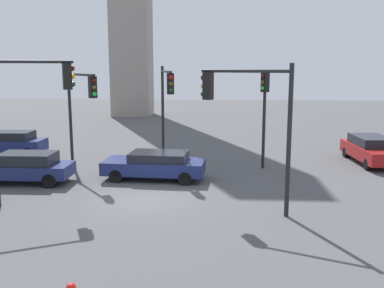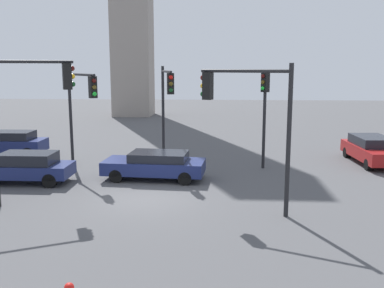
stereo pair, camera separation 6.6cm
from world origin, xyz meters
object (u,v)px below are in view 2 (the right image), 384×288
traffic_light_0 (265,102)px  traffic_light_3 (81,99)px  traffic_light_2 (29,100)px  car_1 (12,143)px  traffic_light_1 (247,107)px  car_4 (155,165)px  car_0 (372,149)px  car_2 (25,167)px  traffic_light_4 (166,95)px

traffic_light_0 → traffic_light_3: bearing=-36.8°
traffic_light_2 → car_1: 10.27m
traffic_light_1 → car_4: bearing=-22.9°
traffic_light_0 → car_0: traffic_light_0 is taller
traffic_light_2 → car_0: (15.47, 7.97, -3.23)m
car_0 → car_2: size_ratio=1.13×
traffic_light_4 → car_4: (-0.19, -2.97, -3.07)m
traffic_light_3 → car_0: 15.70m
traffic_light_3 → traffic_light_2: bearing=-40.2°
traffic_light_1 → traffic_light_3: (-7.84, 5.68, -0.15)m
traffic_light_1 → car_2: (-9.74, 3.20, -3.05)m
traffic_light_3 → car_0: traffic_light_3 is taller
car_1 → car_2: size_ratio=0.92×
traffic_light_1 → traffic_light_4: (-3.77, 7.19, -0.01)m
traffic_light_0 → traffic_light_2: 11.39m
traffic_light_1 → car_0: 11.56m
traffic_light_2 → traffic_light_1: bearing=-30.0°
traffic_light_2 → traffic_light_4: size_ratio=1.09×
traffic_light_2 → car_4: traffic_light_2 is taller
car_2 → car_4: bearing=-170.7°
car_2 → traffic_light_0: bearing=-162.5°
car_2 → car_4: size_ratio=0.89×
traffic_light_0 → traffic_light_4: traffic_light_4 is taller
car_0 → traffic_light_0: bearing=-78.9°
traffic_light_0 → traffic_light_4: bearing=-48.1°
traffic_light_3 → car_4: (3.88, -1.46, -2.93)m
traffic_light_4 → car_4: size_ratio=1.09×
traffic_light_1 → traffic_light_4: size_ratio=1.02×
traffic_light_4 → car_1: bearing=-112.6°
car_0 → car_2: 17.87m
traffic_light_3 → traffic_light_4: traffic_light_4 is taller
traffic_light_1 → car_4: 6.56m
traffic_light_0 → car_0: size_ratio=1.02×
traffic_light_1 → car_4: size_ratio=1.11×
traffic_light_4 → car_2: bearing=-69.0°
traffic_light_0 → traffic_light_3: 9.20m
traffic_light_2 → car_4: 6.52m
traffic_light_2 → car_0: 17.70m
traffic_light_2 → car_2: bearing=93.4°
traffic_light_0 → car_0: bearing=150.3°
traffic_light_4 → traffic_light_2: bearing=-45.4°
traffic_light_3 → car_1: bearing=-158.0°
car_2 → traffic_light_4: bearing=-147.0°
car_4 → traffic_light_0: bearing=-149.4°
traffic_light_4 → car_0: (11.13, 1.20, -3.01)m
traffic_light_0 → car_4: traffic_light_0 is taller
traffic_light_3 → car_1: 6.74m
traffic_light_3 → car_2: traffic_light_3 is taller
car_0 → car_1: car_1 is taller
traffic_light_2 → car_1: traffic_light_2 is taller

